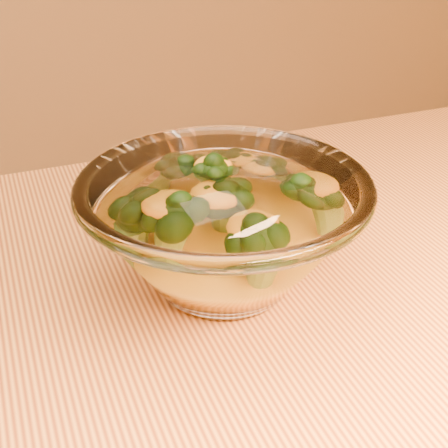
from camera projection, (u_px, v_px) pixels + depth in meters
The scene contains 3 objects.
glass_bowl at pixel (224, 229), 0.49m from camera, with size 0.23×0.23×0.10m.
cheese_sauce at pixel (224, 252), 0.50m from camera, with size 0.12×0.12×0.03m, color #F6B014.
broccoli_heap at pixel (221, 207), 0.49m from camera, with size 0.17×0.16×0.07m.
Camera 1 is at (-0.15, -0.27, 1.05)m, focal length 50.00 mm.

